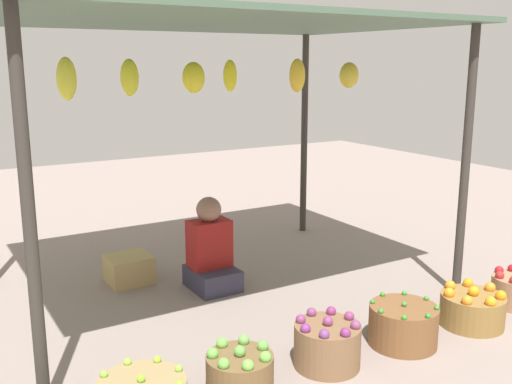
{
  "coord_description": "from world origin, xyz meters",
  "views": [
    {
      "loc": [
        -2.14,
        -4.16,
        1.87
      ],
      "look_at": [
        0.0,
        -0.6,
        0.95
      ],
      "focal_mm": 41.4,
      "sensor_mm": 36.0,
      "label": 1
    }
  ],
  "objects": [
    {
      "name": "wooden_crate_near_vendor",
      "position": [
        -0.59,
        0.55,
        0.12
      ],
      "size": [
        0.36,
        0.35,
        0.24
      ],
      "primitive_type": "cube",
      "color": "tan",
      "rests_on": "ground"
    },
    {
      "name": "basket_green_apples",
      "position": [
        -0.63,
        -1.47,
        0.12
      ],
      "size": [
        0.39,
        0.39,
        0.29
      ],
      "color": "brown",
      "rests_on": "ground"
    },
    {
      "name": "market_stall_structure",
      "position": [
        0.0,
        -0.0,
        2.03
      ],
      "size": [
        3.57,
        2.48,
        2.19
      ],
      "color": "#38332D",
      "rests_on": "ground"
    },
    {
      "name": "ground_plane",
      "position": [
        0.0,
        0.0,
        0.0
      ],
      "size": [
        14.0,
        14.0,
        0.0
      ],
      "primitive_type": "plane",
      "color": "gray"
    },
    {
      "name": "basket_oranges",
      "position": [
        1.25,
        -1.56,
        0.12
      ],
      "size": [
        0.45,
        0.45,
        0.3
      ],
      "color": "olive",
      "rests_on": "ground"
    },
    {
      "name": "basket_purple_onions",
      "position": [
        -0.01,
        -1.49,
        0.14
      ],
      "size": [
        0.42,
        0.42,
        0.33
      ],
      "color": "brown",
      "rests_on": "ground"
    },
    {
      "name": "basket_green_chilies",
      "position": [
        0.61,
        -1.52,
        0.14
      ],
      "size": [
        0.46,
        0.46,
        0.3
      ],
      "color": "brown",
      "rests_on": "ground"
    },
    {
      "name": "vendor_person",
      "position": [
        -0.04,
        0.07,
        0.3
      ],
      "size": [
        0.36,
        0.44,
        0.78
      ],
      "color": "#333246",
      "rests_on": "ground"
    }
  ]
}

